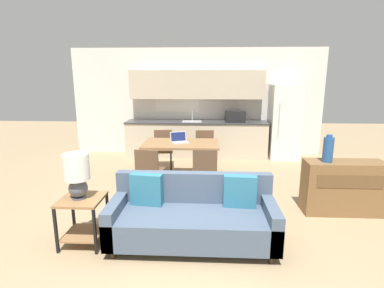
# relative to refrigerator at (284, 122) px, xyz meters

# --- Properties ---
(ground_plane) EXTENTS (20.00, 20.00, 0.00)m
(ground_plane) POSITION_rel_refrigerator_xyz_m (-2.17, -4.25, -0.90)
(ground_plane) COLOR #9E8460
(wall_back) EXTENTS (6.40, 0.07, 2.70)m
(wall_back) POSITION_rel_refrigerator_xyz_m (-2.17, 0.38, 0.45)
(wall_back) COLOR silver
(wall_back) RESTS_ON ground_plane
(kitchen_counter) EXTENTS (3.53, 0.65, 2.15)m
(kitchen_counter) POSITION_rel_refrigerator_xyz_m (-2.15, 0.08, -0.06)
(kitchen_counter) COLOR beige
(kitchen_counter) RESTS_ON ground_plane
(refrigerator) EXTENTS (0.71, 0.70, 1.81)m
(refrigerator) POSITION_rel_refrigerator_xyz_m (0.00, 0.00, 0.00)
(refrigerator) COLOR white
(refrigerator) RESTS_ON ground_plane
(dining_table) EXTENTS (1.44, 0.88, 0.76)m
(dining_table) POSITION_rel_refrigerator_xyz_m (-2.39, -1.80, -0.21)
(dining_table) COLOR olive
(dining_table) RESTS_ON ground_plane
(couch) EXTENTS (1.97, 0.80, 0.82)m
(couch) POSITION_rel_refrigerator_xyz_m (-2.06, -4.02, -0.57)
(couch) COLOR #3D2D1E
(couch) RESTS_ON ground_plane
(side_table) EXTENTS (0.49, 0.49, 0.59)m
(side_table) POSITION_rel_refrigerator_xyz_m (-3.38, -4.13, -0.51)
(side_table) COLOR olive
(side_table) RESTS_ON ground_plane
(table_lamp) EXTENTS (0.30, 0.30, 0.55)m
(table_lamp) POSITION_rel_refrigerator_xyz_m (-3.41, -4.13, -0.00)
(table_lamp) COLOR #4C515B
(table_lamp) RESTS_ON side_table
(credenza) EXTENTS (1.15, 0.40, 0.79)m
(credenza) POSITION_rel_refrigerator_xyz_m (0.13, -3.10, -0.51)
(credenza) COLOR brown
(credenza) RESTS_ON ground_plane
(vase) EXTENTS (0.15, 0.15, 0.40)m
(vase) POSITION_rel_refrigerator_xyz_m (-0.16, -3.12, 0.08)
(vase) COLOR #234C84
(vase) RESTS_ON credenza
(dining_chair_far_right) EXTENTS (0.45, 0.45, 0.84)m
(dining_chair_far_right) POSITION_rel_refrigerator_xyz_m (-1.94, -1.01, -0.43)
(dining_chair_far_right) COLOR brown
(dining_chair_far_right) RESTS_ON ground_plane
(dining_chair_far_left) EXTENTS (0.46, 0.46, 0.84)m
(dining_chair_far_left) POSITION_rel_refrigerator_xyz_m (-2.86, -1.02, -0.43)
(dining_chair_far_left) COLOR brown
(dining_chair_far_left) RESTS_ON ground_plane
(dining_chair_near_left) EXTENTS (0.47, 0.47, 0.84)m
(dining_chair_near_left) POSITION_rel_refrigerator_xyz_m (-2.86, -2.62, -0.43)
(dining_chair_near_left) COLOR brown
(dining_chair_near_left) RESTS_ON ground_plane
(dining_chair_near_right) EXTENTS (0.43, 0.43, 0.84)m
(dining_chair_near_right) POSITION_rel_refrigerator_xyz_m (-1.93, -2.56, -0.43)
(dining_chair_near_right) COLOR brown
(dining_chair_near_right) RESTS_ON ground_plane
(laptop) EXTENTS (0.39, 0.36, 0.20)m
(laptop) POSITION_rel_refrigerator_xyz_m (-2.43, -1.76, -0.10)
(laptop) COLOR #B7BABC
(laptop) RESTS_ON dining_table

